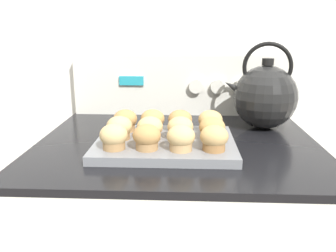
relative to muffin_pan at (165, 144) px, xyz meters
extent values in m
cube|color=silver|center=(0.03, 0.43, 0.27)|extent=(8.00, 0.05, 2.40)
cube|color=black|center=(0.03, 0.08, -0.02)|extent=(0.75, 0.66, 0.02)
cube|color=silver|center=(0.03, 0.38, 0.09)|extent=(0.74, 0.05, 0.21)
cube|color=teal|center=(-0.14, 0.35, 0.11)|extent=(0.08, 0.01, 0.03)
cylinder|color=silver|center=(0.09, 0.34, 0.09)|extent=(0.05, 0.02, 0.05)
cylinder|color=silver|center=(0.16, 0.34, 0.09)|extent=(0.05, 0.02, 0.05)
cylinder|color=silver|center=(0.23, 0.34, 0.09)|extent=(0.05, 0.02, 0.05)
cylinder|color=silver|center=(0.31, 0.34, 0.09)|extent=(0.05, 0.02, 0.05)
cube|color=slate|center=(0.00, 0.00, 0.00)|extent=(0.35, 0.27, 0.02)
cylinder|color=#A37A4C|center=(-0.12, -0.08, 0.02)|extent=(0.05, 0.05, 0.03)
ellipsoid|color=tan|center=(-0.12, -0.08, 0.05)|extent=(0.07, 0.07, 0.05)
cylinder|color=#A37A4C|center=(-0.04, -0.07, 0.02)|extent=(0.05, 0.05, 0.03)
ellipsoid|color=#B2844C|center=(-0.04, -0.07, 0.05)|extent=(0.07, 0.07, 0.05)
cylinder|color=tan|center=(0.04, -0.08, 0.02)|extent=(0.05, 0.05, 0.03)
ellipsoid|color=tan|center=(0.04, -0.08, 0.05)|extent=(0.07, 0.07, 0.05)
cylinder|color=olive|center=(0.12, -0.07, 0.02)|extent=(0.05, 0.05, 0.03)
ellipsoid|color=tan|center=(0.12, -0.07, 0.05)|extent=(0.07, 0.07, 0.05)
cylinder|color=#A37A4C|center=(-0.12, 0.00, 0.02)|extent=(0.05, 0.05, 0.03)
ellipsoid|color=tan|center=(-0.12, 0.00, 0.05)|extent=(0.07, 0.07, 0.05)
cylinder|color=#A37A4C|center=(-0.04, 0.00, 0.02)|extent=(0.05, 0.05, 0.03)
ellipsoid|color=tan|center=(-0.04, 0.00, 0.05)|extent=(0.07, 0.07, 0.05)
cylinder|color=olive|center=(0.04, 0.00, 0.02)|extent=(0.05, 0.05, 0.03)
ellipsoid|color=tan|center=(0.04, 0.00, 0.05)|extent=(0.07, 0.07, 0.05)
cylinder|color=#A37A4C|center=(0.12, 0.00, 0.02)|extent=(0.05, 0.05, 0.03)
ellipsoid|color=tan|center=(0.12, 0.00, 0.05)|extent=(0.07, 0.07, 0.05)
cylinder|color=#A37A4C|center=(-0.11, 0.08, 0.02)|extent=(0.05, 0.05, 0.03)
ellipsoid|color=#B2844C|center=(-0.11, 0.08, 0.05)|extent=(0.07, 0.07, 0.05)
cylinder|color=#A37A4C|center=(-0.04, 0.08, 0.02)|extent=(0.05, 0.05, 0.03)
ellipsoid|color=tan|center=(-0.04, 0.08, 0.05)|extent=(0.07, 0.07, 0.05)
cylinder|color=tan|center=(0.04, 0.08, 0.02)|extent=(0.05, 0.05, 0.03)
ellipsoid|color=#B2844C|center=(0.04, 0.08, 0.05)|extent=(0.07, 0.07, 0.05)
cylinder|color=tan|center=(0.12, 0.08, 0.02)|extent=(0.05, 0.05, 0.03)
ellipsoid|color=tan|center=(0.12, 0.08, 0.05)|extent=(0.07, 0.07, 0.05)
sphere|color=black|center=(0.29, 0.20, 0.08)|extent=(0.19, 0.19, 0.19)
cylinder|color=black|center=(0.29, 0.20, 0.19)|extent=(0.03, 0.03, 0.02)
cone|color=black|center=(0.20, 0.22, 0.11)|extent=(0.09, 0.05, 0.07)
torus|color=black|center=(0.29, 0.20, 0.17)|extent=(0.15, 0.03, 0.15)
camera|label=1|loc=(0.05, -0.86, 0.29)|focal=38.00mm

